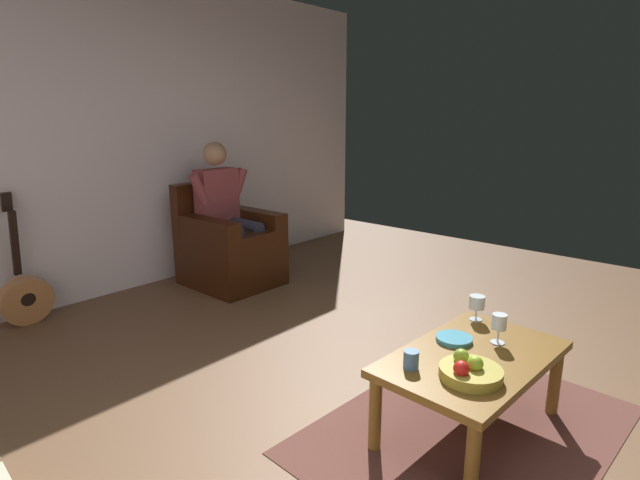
{
  "coord_description": "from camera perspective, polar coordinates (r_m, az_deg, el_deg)",
  "views": [
    {
      "loc": [
        2.18,
        1.11,
        1.55
      ],
      "look_at": [
        -0.43,
        -1.2,
        0.68
      ],
      "focal_mm": 28.24,
      "sensor_mm": 36.0,
      "label": 1
    }
  ],
  "objects": [
    {
      "name": "fruit_bowl",
      "position": [
        2.38,
        16.6,
        -14.03
      ],
      "size": [
        0.28,
        0.28,
        0.11
      ],
      "color": "olive",
      "rests_on": "coffee_table"
    },
    {
      "name": "guitar",
      "position": [
        4.4,
        -30.41,
        -5.48
      ],
      "size": [
        0.38,
        0.21,
        1.0
      ],
      "color": "#B97644",
      "rests_on": "ground"
    },
    {
      "name": "armchair",
      "position": [
        4.76,
        -10.32,
        -0.86
      ],
      "size": [
        0.71,
        0.81,
        0.93
      ],
      "rotation": [
        0.0,
        0.0,
        0.0
      ],
      "color": "black",
      "rests_on": "ground"
    },
    {
      "name": "coffee_table",
      "position": [
        2.64,
        16.9,
        -13.46
      ],
      "size": [
        1.02,
        0.64,
        0.41
      ],
      "rotation": [
        0.0,
        0.0,
        -0.05
      ],
      "color": "brown",
      "rests_on": "ground"
    },
    {
      "name": "wall_back",
      "position": [
        4.76,
        -21.6,
        11.08
      ],
      "size": [
        6.13,
        0.06,
        2.76
      ],
      "primitive_type": "cube",
      "color": "silver",
      "rests_on": "ground"
    },
    {
      "name": "wine_glass_far",
      "position": [
        2.98,
        17.35,
        -6.91
      ],
      "size": [
        0.09,
        0.09,
        0.14
      ],
      "color": "silver",
      "rests_on": "coffee_table"
    },
    {
      "name": "rug",
      "position": [
        2.81,
        16.36,
        -19.85
      ],
      "size": [
        1.74,
        1.28,
        0.01
      ],
      "primitive_type": "cube",
      "rotation": [
        0.0,
        0.0,
        -0.05
      ],
      "color": "brown",
      "rests_on": "ground"
    },
    {
      "name": "decorative_dish",
      "position": [
        2.72,
        14.94,
        -10.78
      ],
      "size": [
        0.18,
        0.18,
        0.02
      ],
      "primitive_type": "cylinder",
      "color": "teal",
      "rests_on": "coffee_table"
    },
    {
      "name": "wine_glass_near",
      "position": [
        2.73,
        19.64,
        -8.93
      ],
      "size": [
        0.07,
        0.07,
        0.16
      ],
      "color": "silver",
      "rests_on": "coffee_table"
    },
    {
      "name": "candle_jar",
      "position": [
        2.4,
        10.28,
        -13.19
      ],
      "size": [
        0.07,
        0.07,
        0.09
      ],
      "primitive_type": "cylinder",
      "color": "#436A95",
      "rests_on": "coffee_table"
    },
    {
      "name": "person_seated",
      "position": [
        4.69,
        -10.64,
        3.53
      ],
      "size": [
        0.65,
        0.61,
        1.31
      ],
      "rotation": [
        0.0,
        0.0,
        0.0
      ],
      "color": "brown",
      "rests_on": "ground"
    },
    {
      "name": "ground_plane",
      "position": [
        2.9,
        12.96,
        -18.64
      ],
      "size": [
        7.41,
        7.41,
        0.0
      ],
      "primitive_type": "plane",
      "color": "brown"
    }
  ]
}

